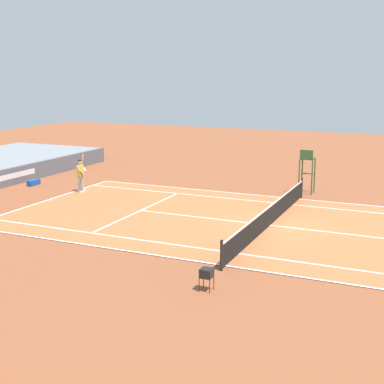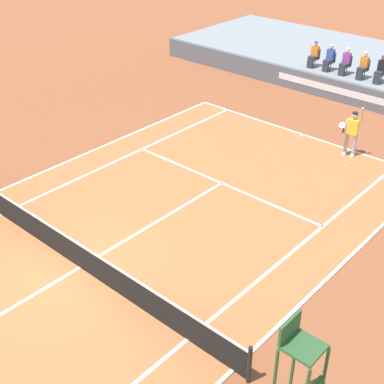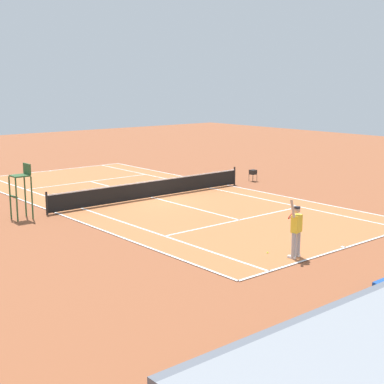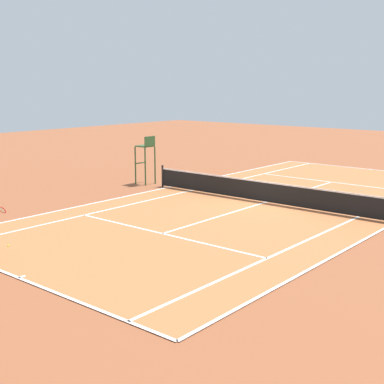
{
  "view_description": "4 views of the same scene",
  "coord_description": "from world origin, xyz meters",
  "px_view_note": "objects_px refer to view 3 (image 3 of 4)",
  "views": [
    {
      "loc": [
        -21.82,
        -5.98,
        6.4
      ],
      "look_at": [
        0.7,
        4.02,
        1.0
      ],
      "focal_mm": 50.37,
      "sensor_mm": 36.0,
      "label": 1
    },
    {
      "loc": [
        10.41,
        -6.89,
        9.8
      ],
      "look_at": [
        0.7,
        4.02,
        1.0
      ],
      "focal_mm": 50.81,
      "sensor_mm": 36.0,
      "label": 2
    },
    {
      "loc": [
        17.08,
        23.49,
        5.94
      ],
      "look_at": [
        0.7,
        4.02,
        1.0
      ],
      "focal_mm": 53.09,
      "sensor_mm": 36.0,
      "label": 3
    },
    {
      "loc": [
        -11.91,
        19.14,
        4.91
      ],
      "look_at": [
        0.7,
        4.02,
        1.0
      ],
      "focal_mm": 50.18,
      "sensor_mm": 36.0,
      "label": 4
    }
  ],
  "objects_px": {
    "tennis_player": "(296,230)",
    "ball_hopper": "(253,172)",
    "tennis_ball": "(268,253)",
    "umpire_chair": "(22,184)"
  },
  "relations": [
    {
      "from": "tennis_player",
      "to": "umpire_chair",
      "type": "relative_size",
      "value": 0.85
    },
    {
      "from": "tennis_player",
      "to": "tennis_ball",
      "type": "bearing_deg",
      "value": -68.32
    },
    {
      "from": "tennis_player",
      "to": "ball_hopper",
      "type": "relative_size",
      "value": 2.98
    },
    {
      "from": "umpire_chair",
      "to": "ball_hopper",
      "type": "distance_m",
      "value": 14.79
    },
    {
      "from": "tennis_player",
      "to": "umpire_chair",
      "type": "bearing_deg",
      "value": -67.5
    },
    {
      "from": "tennis_player",
      "to": "ball_hopper",
      "type": "height_order",
      "value": "tennis_player"
    },
    {
      "from": "tennis_player",
      "to": "tennis_ball",
      "type": "relative_size",
      "value": 30.63
    },
    {
      "from": "tennis_ball",
      "to": "ball_hopper",
      "type": "bearing_deg",
      "value": -134.11
    },
    {
      "from": "tennis_player",
      "to": "ball_hopper",
      "type": "bearing_deg",
      "value": -130.7
    },
    {
      "from": "ball_hopper",
      "to": "tennis_ball",
      "type": "bearing_deg",
      "value": 45.89
    }
  ]
}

